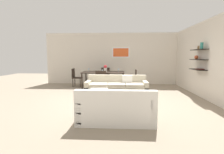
# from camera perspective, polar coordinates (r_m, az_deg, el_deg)

# --- Properties ---
(ground_plane) EXTENTS (18.00, 18.00, 0.00)m
(ground_plane) POSITION_cam_1_polar(r_m,az_deg,el_deg) (6.02, 1.63, -7.34)
(ground_plane) COLOR gray
(back_wall_unit) EXTENTS (8.40, 0.09, 2.70)m
(back_wall_unit) POSITION_cam_1_polar(r_m,az_deg,el_deg) (9.37, 4.10, 5.98)
(back_wall_unit) COLOR silver
(back_wall_unit) RESTS_ON ground
(right_wall_shelf_unit) EXTENTS (0.34, 8.20, 2.70)m
(right_wall_shelf_unit) POSITION_cam_1_polar(r_m,az_deg,el_deg) (7.05, 27.34, 5.06)
(right_wall_shelf_unit) COLOR silver
(right_wall_shelf_unit) RESTS_ON ground
(sofa_beige) EXTENTS (2.15, 0.90, 0.78)m
(sofa_beige) POSITION_cam_1_polar(r_m,az_deg,el_deg) (6.29, 1.56, -4.02)
(sofa_beige) COLOR beige
(sofa_beige) RESTS_ON ground
(loveseat_white) EXTENTS (1.68, 0.90, 0.78)m
(loveseat_white) POSITION_cam_1_polar(r_m,az_deg,el_deg) (3.98, 1.22, -10.28)
(loveseat_white) COLOR white
(loveseat_white) RESTS_ON ground
(coffee_table) EXTENTS (1.02, 1.06, 0.38)m
(coffee_table) POSITION_cam_1_polar(r_m,az_deg,el_deg) (5.17, 4.04, -7.53)
(coffee_table) COLOR #38281E
(coffee_table) RESTS_ON ground
(decorative_bowl) EXTENTS (0.35, 0.35, 0.08)m
(decorative_bowl) POSITION_cam_1_polar(r_m,az_deg,el_deg) (5.18, 4.21, -4.86)
(decorative_bowl) COLOR #19666B
(decorative_bowl) RESTS_ON coffee_table
(candle_jar) EXTENTS (0.08, 0.08, 0.09)m
(candle_jar) POSITION_cam_1_polar(r_m,az_deg,el_deg) (5.03, 6.89, -5.22)
(candle_jar) COLOR silver
(candle_jar) RESTS_ON coffee_table
(apple_on_coffee_table) EXTENTS (0.09, 0.09, 0.09)m
(apple_on_coffee_table) POSITION_cam_1_polar(r_m,az_deg,el_deg) (5.22, 2.02, -4.75)
(apple_on_coffee_table) COLOR red
(apple_on_coffee_table) RESTS_ON coffee_table
(dining_table) EXTENTS (1.97, 1.02, 0.75)m
(dining_table) POSITION_cam_1_polar(r_m,az_deg,el_deg) (8.25, -2.83, 1.28)
(dining_table) COLOR black
(dining_table) RESTS_ON ground
(dining_chair_left_far) EXTENTS (0.44, 0.44, 0.88)m
(dining_chair_left_far) POSITION_cam_1_polar(r_m,az_deg,el_deg) (8.75, -11.76, 0.25)
(dining_chair_left_far) COLOR black
(dining_chair_left_far) RESTS_ON ground
(dining_chair_right_near) EXTENTS (0.44, 0.44, 0.88)m
(dining_chair_right_near) POSITION_cam_1_polar(r_m,az_deg,el_deg) (8.01, 6.94, -0.23)
(dining_chair_right_near) COLOR black
(dining_chair_right_near) RESTS_ON ground
(dining_chair_foot) EXTENTS (0.44, 0.44, 0.88)m
(dining_chair_foot) POSITION_cam_1_polar(r_m,az_deg,el_deg) (7.36, -3.58, -0.80)
(dining_chair_foot) COLOR black
(dining_chair_foot) RESTS_ON ground
(dining_chair_head) EXTENTS (0.44, 0.44, 0.88)m
(dining_chair_head) POSITION_cam_1_polar(r_m,az_deg,el_deg) (9.18, -2.22, 0.67)
(dining_chair_head) COLOR black
(dining_chair_head) RESTS_ON ground
(wine_glass_left_far) EXTENTS (0.08, 0.08, 0.16)m
(wine_glass_left_far) POSITION_cam_1_polar(r_m,az_deg,el_deg) (8.47, -7.59, 2.57)
(wine_glass_left_far) COLOR silver
(wine_glass_left_far) RESTS_ON dining_table
(wine_glass_foot) EXTENTS (0.06, 0.06, 0.14)m
(wine_glass_foot) POSITION_cam_1_polar(r_m,az_deg,el_deg) (7.79, -3.19, 2.12)
(wine_glass_foot) COLOR silver
(wine_glass_foot) RESTS_ON dining_table
(wine_glass_right_near) EXTENTS (0.08, 0.08, 0.17)m
(wine_glass_right_near) POSITION_cam_1_polar(r_m,az_deg,el_deg) (8.06, 2.14, 2.48)
(wine_glass_right_near) COLOR silver
(wine_glass_right_near) RESTS_ON dining_table
(centerpiece_vase) EXTENTS (0.16, 0.16, 0.32)m
(centerpiece_vase) POSITION_cam_1_polar(r_m,az_deg,el_deg) (8.24, -2.18, 2.84)
(centerpiece_vase) COLOR silver
(centerpiece_vase) RESTS_ON dining_table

